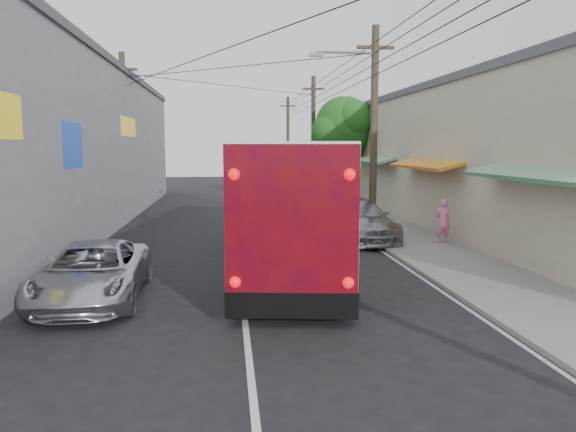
{
  "coord_description": "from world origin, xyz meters",
  "views": [
    {
      "loc": [
        -0.33,
        -7.87,
        3.54
      ],
      "look_at": [
        1.46,
        8.55,
        1.51
      ],
      "focal_mm": 35.0,
      "sensor_mm": 36.0,
      "label": 1
    }
  ],
  "objects_px": {
    "jeepney": "(93,272)",
    "pedestrian_far": "(354,205)",
    "coach_bus": "(297,201)",
    "pedestrian_near": "(443,221)",
    "parked_car_far": "(305,190)",
    "parked_car_mid": "(325,201)",
    "parked_suv": "(357,220)"
  },
  "relations": [
    {
      "from": "jeepney",
      "to": "pedestrian_far",
      "type": "height_order",
      "value": "pedestrian_far"
    },
    {
      "from": "coach_bus",
      "to": "pedestrian_far",
      "type": "height_order",
      "value": "coach_bus"
    },
    {
      "from": "jeepney",
      "to": "pedestrian_near",
      "type": "xyz_separation_m",
      "value": [
        10.81,
        6.18,
        0.24
      ]
    },
    {
      "from": "parked_car_far",
      "to": "jeepney",
      "type": "bearing_deg",
      "value": -116.76
    },
    {
      "from": "parked_car_far",
      "to": "pedestrian_far",
      "type": "xyz_separation_m",
      "value": [
        0.8,
        -10.59,
        0.12
      ]
    },
    {
      "from": "parked_car_mid",
      "to": "parked_car_far",
      "type": "xyz_separation_m",
      "value": [
        0.0,
        7.58,
        -0.03
      ]
    },
    {
      "from": "coach_bus",
      "to": "parked_suv",
      "type": "bearing_deg",
      "value": 62.52
    },
    {
      "from": "coach_bus",
      "to": "pedestrian_far",
      "type": "distance_m",
      "value": 8.8
    },
    {
      "from": "jeepney",
      "to": "parked_car_far",
      "type": "bearing_deg",
      "value": 68.66
    },
    {
      "from": "coach_bus",
      "to": "parked_car_far",
      "type": "xyz_separation_m",
      "value": [
        2.83,
        18.55,
        -1.09
      ]
    },
    {
      "from": "coach_bus",
      "to": "parked_car_mid",
      "type": "distance_m",
      "value": 11.38
    },
    {
      "from": "pedestrian_far",
      "to": "coach_bus",
      "type": "bearing_deg",
      "value": 79.45
    },
    {
      "from": "parked_car_mid",
      "to": "pedestrian_far",
      "type": "bearing_deg",
      "value": -79.65
    },
    {
      "from": "jeepney",
      "to": "parked_car_far",
      "type": "distance_m",
      "value": 23.77
    },
    {
      "from": "parked_car_far",
      "to": "pedestrian_far",
      "type": "distance_m",
      "value": 10.62
    },
    {
      "from": "coach_bus",
      "to": "pedestrian_near",
      "type": "bearing_deg",
      "value": 30.82
    },
    {
      "from": "parked_suv",
      "to": "parked_car_far",
      "type": "height_order",
      "value": "parked_car_far"
    },
    {
      "from": "pedestrian_near",
      "to": "pedestrian_far",
      "type": "bearing_deg",
      "value": -70.69
    },
    {
      "from": "pedestrian_near",
      "to": "coach_bus",
      "type": "bearing_deg",
      "value": 22.8
    },
    {
      "from": "parked_car_mid",
      "to": "pedestrian_near",
      "type": "bearing_deg",
      "value": -76.69
    },
    {
      "from": "parked_suv",
      "to": "parked_car_mid",
      "type": "bearing_deg",
      "value": 86.08
    },
    {
      "from": "parked_car_far",
      "to": "coach_bus",
      "type": "bearing_deg",
      "value": -105.67
    },
    {
      "from": "jeepney",
      "to": "parked_car_mid",
      "type": "xyz_separation_m",
      "value": [
        8.04,
        14.79,
        0.16
      ]
    },
    {
      "from": "parked_suv",
      "to": "pedestrian_near",
      "type": "xyz_separation_m",
      "value": [
        2.77,
        -1.61,
        0.13
      ]
    },
    {
      "from": "parked_car_far",
      "to": "parked_suv",
      "type": "bearing_deg",
      "value": -97.0
    },
    {
      "from": "coach_bus",
      "to": "parked_car_far",
      "type": "distance_m",
      "value": 18.8
    },
    {
      "from": "jeepney",
      "to": "pedestrian_near",
      "type": "distance_m",
      "value": 12.45
    },
    {
      "from": "pedestrian_near",
      "to": "pedestrian_far",
      "type": "height_order",
      "value": "pedestrian_far"
    },
    {
      "from": "parked_car_mid",
      "to": "pedestrian_near",
      "type": "relative_size",
      "value": 3.08
    },
    {
      "from": "parked_suv",
      "to": "pedestrian_far",
      "type": "distance_m",
      "value": 4.07
    },
    {
      "from": "coach_bus",
      "to": "parked_suv",
      "type": "distance_m",
      "value": 5.0
    },
    {
      "from": "parked_suv",
      "to": "pedestrian_near",
      "type": "height_order",
      "value": "pedestrian_near"
    }
  ]
}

